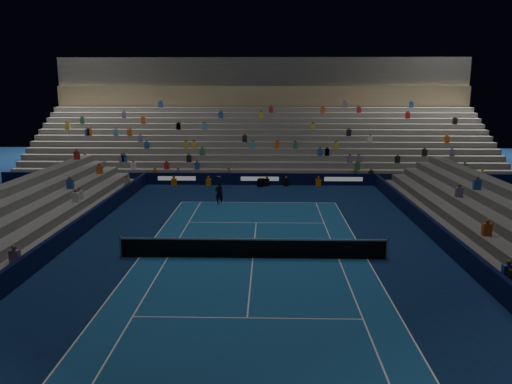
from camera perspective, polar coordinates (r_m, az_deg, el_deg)
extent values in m
plane|color=#0B1F45|center=(24.27, -0.36, -7.55)|extent=(90.00, 90.00, 0.00)
cube|color=navy|center=(24.27, -0.36, -7.54)|extent=(10.97, 23.77, 0.01)
cube|color=black|center=(42.07, 0.43, 1.49)|extent=(44.00, 0.25, 1.00)
cube|color=black|center=(25.71, 21.92, -6.14)|extent=(0.25, 37.00, 1.00)
cube|color=black|center=(26.26, -22.15, -5.79)|extent=(0.25, 37.00, 1.00)
cube|color=slate|center=(43.10, 0.46, 1.40)|extent=(44.00, 1.00, 0.50)
cube|color=slate|center=(44.04, 0.48, 1.96)|extent=(44.00, 1.00, 1.00)
cube|color=slate|center=(44.99, 0.50, 2.49)|extent=(44.00, 1.00, 1.50)
cube|color=slate|center=(45.93, 0.52, 3.00)|extent=(44.00, 1.00, 2.00)
cube|color=slate|center=(46.88, 0.54, 3.49)|extent=(44.00, 1.00, 2.50)
cube|color=slate|center=(47.84, 0.56, 3.96)|extent=(44.00, 1.00, 3.00)
cube|color=slate|center=(48.80, 0.58, 4.41)|extent=(44.00, 1.00, 3.50)
cube|color=slate|center=(49.76, 0.60, 4.85)|extent=(44.00, 1.00, 4.00)
cube|color=slate|center=(50.72, 0.62, 5.27)|extent=(44.00, 1.00, 4.50)
cube|color=slate|center=(51.69, 0.64, 5.67)|extent=(44.00, 1.00, 5.00)
cube|color=slate|center=(52.66, 0.65, 6.06)|extent=(44.00, 1.00, 5.50)
cube|color=slate|center=(53.63, 0.67, 6.43)|extent=(44.00, 1.00, 6.00)
cube|color=#927F5A|center=(54.50, 0.70, 10.83)|extent=(44.00, 0.60, 2.20)
cube|color=#3F3F3D|center=(55.91, 0.72, 13.52)|extent=(44.00, 2.40, 3.00)
cube|color=#62625E|center=(26.07, 23.54, -6.60)|extent=(1.00, 37.00, 0.50)
cube|color=#62625E|center=(26.39, 25.61, -6.00)|extent=(1.00, 37.00, 1.00)
cube|color=slate|center=(26.66, -23.69, -6.22)|extent=(1.00, 37.00, 0.50)
cube|color=slate|center=(27.03, -25.66, -5.60)|extent=(1.00, 37.00, 1.00)
cylinder|color=#B2B2B7|center=(25.12, -15.20, -5.98)|extent=(0.10, 0.10, 1.10)
cylinder|color=#B2B2B7|center=(24.74, 14.71, -6.23)|extent=(0.10, 0.10, 1.10)
cube|color=black|center=(24.12, -0.36, -6.54)|extent=(12.80, 0.03, 0.90)
cube|color=white|center=(23.97, -0.37, -5.43)|extent=(12.80, 0.04, 0.08)
imported|color=black|center=(35.07, -4.23, -0.12)|extent=(0.70, 0.60, 1.62)
cube|color=black|center=(41.52, 0.59, 1.10)|extent=(0.65, 0.71, 0.64)
cylinder|color=black|center=(41.03, 0.58, 1.24)|extent=(0.27, 0.38, 0.16)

